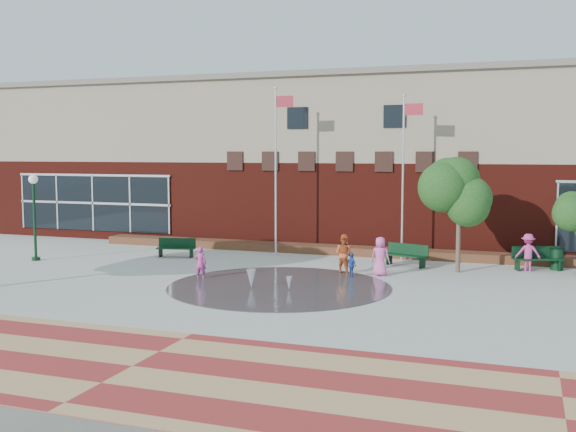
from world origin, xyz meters
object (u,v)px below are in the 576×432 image
(flagpole_right, at_px, (404,169))
(trash_can, at_px, (557,259))
(flagpole_left, at_px, (277,162))
(bench_left, at_px, (176,251))
(child_splash, at_px, (200,263))

(flagpole_right, distance_m, trash_can, 7.69)
(flagpole_left, height_order, trash_can, flagpole_left)
(flagpole_right, distance_m, bench_left, 11.50)
(bench_left, relative_size, trash_can, 1.97)
(trash_can, relative_size, child_splash, 0.74)
(flagpole_left, bearing_deg, trash_can, -2.05)
(flagpole_right, height_order, child_splash, flagpole_right)
(flagpole_left, relative_size, flagpole_right, 1.06)
(flagpole_left, xyz_separation_m, child_splash, (-0.71, -6.79, -3.91))
(trash_can, bearing_deg, flagpole_left, -179.24)
(flagpole_left, xyz_separation_m, trash_can, (12.80, 0.17, -4.07))
(flagpole_left, distance_m, child_splash, 7.87)
(trash_can, height_order, child_splash, child_splash)
(flagpole_left, relative_size, bench_left, 4.31)
(flagpole_left, height_order, bench_left, flagpole_left)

